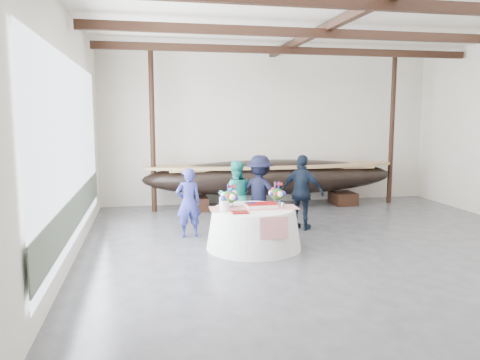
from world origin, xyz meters
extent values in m
cube|color=#3D3D42|center=(0.00, 0.00, 0.00)|extent=(10.00, 12.00, 0.01)
cube|color=silver|center=(0.00, 6.00, 2.25)|extent=(10.00, 0.02, 4.50)
cube|color=silver|center=(-5.00, 0.00, 2.25)|extent=(0.02, 12.00, 4.50)
cube|color=white|center=(0.00, 0.00, 4.50)|extent=(10.00, 12.00, 0.01)
cube|color=black|center=(0.00, -1.00, 4.25)|extent=(9.80, 0.12, 0.18)
cube|color=black|center=(0.00, 1.50, 4.25)|extent=(9.80, 0.12, 0.18)
cube|color=black|center=(0.00, 4.00, 4.25)|extent=(9.80, 0.12, 0.18)
cube|color=black|center=(0.00, 0.00, 4.38)|extent=(0.15, 11.76, 0.15)
cylinder|color=black|center=(-3.50, 5.10, 2.25)|extent=(0.14, 0.14, 4.50)
cylinder|color=black|center=(3.50, 5.10, 2.25)|extent=(0.14, 0.14, 4.50)
cube|color=silver|center=(-4.95, 1.00, 2.00)|extent=(0.02, 7.00, 3.20)
cube|color=#596654|center=(-4.94, 1.00, 0.90)|extent=(0.02, 7.00, 0.60)
cube|color=black|center=(-2.36, 5.10, 0.18)|extent=(0.64, 0.82, 0.36)
cube|color=black|center=(2.01, 5.10, 0.18)|extent=(0.64, 0.82, 0.36)
ellipsoid|color=black|center=(-0.18, 5.10, 0.87)|extent=(7.30, 1.46, 1.00)
cube|color=#9E7A4C|center=(-0.18, 5.10, 1.14)|extent=(5.84, 0.96, 0.05)
cone|color=silver|center=(-1.62, 1.09, 0.39)|extent=(1.87, 1.87, 0.77)
cylinder|color=silver|center=(-1.62, 1.09, 0.78)|extent=(1.59, 1.59, 0.04)
cube|color=red|center=(-1.62, 1.09, 0.81)|extent=(1.75, 0.62, 0.01)
cube|color=white|center=(-1.47, 1.12, 0.84)|extent=(0.60, 0.40, 0.07)
cylinder|color=white|center=(-2.23, 0.94, 0.89)|extent=(0.18, 0.18, 0.18)
cylinder|color=white|center=(-2.17, 1.41, 0.89)|extent=(0.18, 0.18, 0.18)
cube|color=#670E09|center=(-1.98, 0.67, 0.82)|extent=(0.30, 0.24, 0.03)
cone|color=silver|center=(-1.07, 0.97, 0.86)|extent=(0.09, 0.09, 0.12)
imported|color=navy|center=(-2.81, 2.22, 0.75)|extent=(0.59, 0.43, 1.50)
imported|color=teal|center=(-1.71, 2.58, 0.80)|extent=(0.82, 0.66, 1.60)
imported|color=black|center=(-1.17, 2.45, 0.86)|extent=(1.29, 1.13, 1.73)
imported|color=black|center=(-0.19, 2.37, 0.86)|extent=(1.05, 0.97, 1.73)
camera|label=1|loc=(-3.64, -7.71, 2.59)|focal=35.00mm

